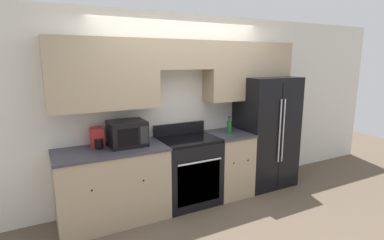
{
  "coord_description": "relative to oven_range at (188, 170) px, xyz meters",
  "views": [
    {
      "loc": [
        -1.85,
        -3.2,
        1.98
      ],
      "look_at": [
        0.0,
        0.31,
        1.18
      ],
      "focal_mm": 28.0,
      "sensor_mm": 36.0,
      "label": 1
    }
  ],
  "objects": [
    {
      "name": "ground_plane",
      "position": [
        0.06,
        -0.31,
        -0.47
      ],
      "size": [
        12.0,
        12.0,
        0.0
      ],
      "primitive_type": "plane",
      "color": "brown"
    },
    {
      "name": "wall_back",
      "position": [
        0.06,
        0.27,
        1.05
      ],
      "size": [
        8.0,
        0.39,
        2.6
      ],
      "color": "silver",
      "rests_on": "ground_plane"
    },
    {
      "name": "lower_cabinets_left",
      "position": [
        -1.05,
        0.0,
        -0.0
      ],
      "size": [
        1.33,
        0.64,
        0.93
      ],
      "color": "tan",
      "rests_on": "ground_plane"
    },
    {
      "name": "lower_cabinets_right",
      "position": [
        0.67,
        -0.0,
        -0.0
      ],
      "size": [
        0.57,
        0.64,
        0.93
      ],
      "color": "tan",
      "rests_on": "ground_plane"
    },
    {
      "name": "oven_range",
      "position": [
        0.0,
        0.0,
        0.0
      ],
      "size": [
        0.79,
        0.65,
        1.09
      ],
      "color": "black",
      "rests_on": "ground_plane"
    },
    {
      "name": "refrigerator",
      "position": [
        1.38,
        0.04,
        0.39
      ],
      "size": [
        0.87,
        0.74,
        1.72
      ],
      "color": "black",
      "rests_on": "ground_plane"
    },
    {
      "name": "microwave",
      "position": [
        -0.83,
        0.05,
        0.61
      ],
      "size": [
        0.44,
        0.39,
        0.31
      ],
      "color": "black",
      "rests_on": "lower_cabinets_left"
    },
    {
      "name": "bottle",
      "position": [
        0.64,
        -0.04,
        0.56
      ],
      "size": [
        0.07,
        0.07,
        0.25
      ],
      "color": "#195928",
      "rests_on": "lower_cabinets_right"
    },
    {
      "name": "electric_kettle",
      "position": [
        -1.17,
        0.15,
        0.57
      ],
      "size": [
        0.14,
        0.23,
        0.24
      ],
      "color": "#B22323",
      "rests_on": "lower_cabinets_left"
    }
  ]
}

